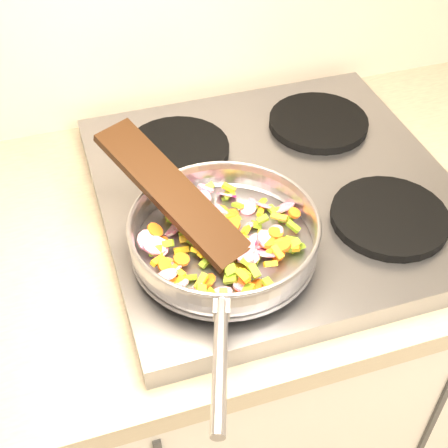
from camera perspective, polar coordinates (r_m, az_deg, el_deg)
name	(u,v)px	position (r m, az deg, el deg)	size (l,w,h in m)	color
cooktop	(276,193)	(1.09, 4.77, 2.81)	(0.60, 0.60, 0.04)	#939399
grate_fl	(224,256)	(0.94, 0.02, -2.92)	(0.19, 0.19, 0.02)	black
grate_fr	(389,217)	(1.04, 14.89, 0.61)	(0.19, 0.19, 0.02)	black
grate_bl	(177,149)	(1.15, -4.29, 6.84)	(0.19, 0.19, 0.02)	black
grate_br	(318,122)	(1.23, 8.62, 9.18)	(0.19, 0.19, 0.02)	black
saute_pan	(224,234)	(0.92, 0.00, -0.96)	(0.32, 0.48, 0.06)	#9E9EA5
vegetable_heap	(225,242)	(0.93, 0.09, -1.64)	(0.27, 0.26, 0.05)	orange
wooden_spatula	(171,192)	(0.94, -4.83, 2.97)	(0.29, 0.07, 0.01)	black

